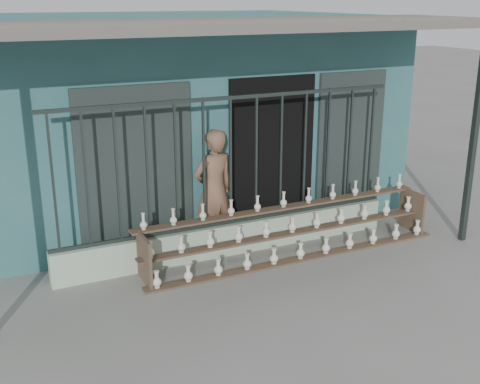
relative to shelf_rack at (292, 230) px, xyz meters
name	(u,v)px	position (x,y,z in m)	size (l,w,h in m)	color
ground	(274,291)	(-0.76, -0.89, -0.36)	(60.00, 60.00, 0.00)	slate
workshop_building	(162,108)	(-0.76, 3.34, 1.26)	(7.40, 6.60, 3.21)	#2E5F63
parapet_wall	(231,238)	(-0.76, 0.41, -0.13)	(5.00, 0.20, 0.45)	#ACC2A6
security_fence	(231,162)	(-0.76, 0.41, 0.99)	(5.00, 0.04, 1.80)	#283330
shelf_rack	(292,230)	(0.00, 0.00, 0.00)	(4.50, 0.68, 0.85)	brown
elderly_woman	(214,190)	(-0.91, 0.68, 0.52)	(0.64, 0.42, 1.76)	brown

